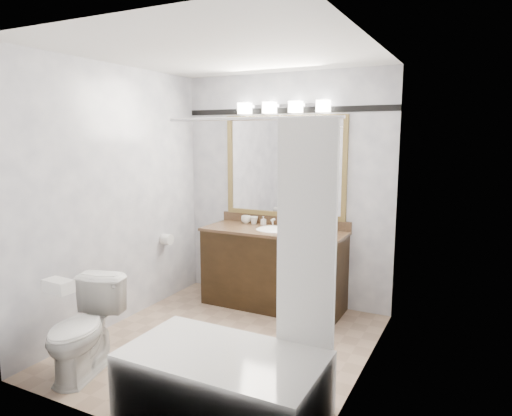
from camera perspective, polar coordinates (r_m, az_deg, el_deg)
name	(u,v)px	position (r m, az deg, el deg)	size (l,w,h in m)	color
room	(224,206)	(3.87, -4.02, 0.31)	(2.42, 2.62, 2.52)	tan
vanity	(273,267)	(4.93, 2.19, -7.37)	(1.53, 0.58, 0.97)	black
mirror	(284,167)	(4.99, 3.54, 5.17)	(1.40, 0.04, 1.10)	olive
vanity_light_bar	(283,107)	(4.93, 3.36, 12.49)	(1.02, 0.14, 0.12)	silver
accent_stripe	(285,111)	(4.99, 3.67, 12.06)	(2.40, 0.01, 0.06)	black
bathtub	(228,376)	(3.18, -3.52, -20.28)	(1.30, 0.75, 1.96)	white
tp_roll	(167,239)	(5.15, -11.09, -3.86)	(0.12, 0.12, 0.11)	white
toilet	(84,329)	(3.88, -20.75, -13.95)	(0.40, 0.71, 0.72)	white
tissue_box	(58,286)	(3.62, -23.48, -8.92)	(0.22, 0.12, 0.09)	white
coffee_maker	(310,216)	(4.64, 6.78, -0.97)	(0.19, 0.24, 0.36)	black
cup_left	(246,219)	(5.18, -1.26, -1.43)	(0.11, 0.11, 0.09)	white
cup_right	(254,220)	(5.13, -0.27, -1.55)	(0.09, 0.09, 0.08)	white
soap_bottle_a	(263,221)	(5.08, 0.94, -1.59)	(0.04, 0.04, 0.10)	white
soap_bottle_b	(291,223)	(4.94, 4.38, -1.93)	(0.07, 0.07, 0.10)	white
soap_bar	(285,227)	(4.91, 3.60, -2.41)	(0.08, 0.05, 0.03)	beige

